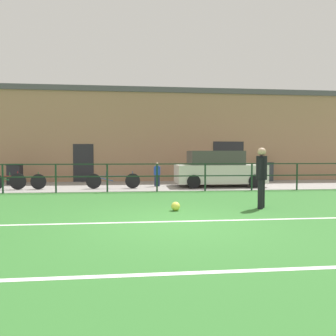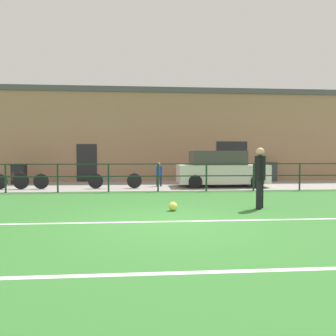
# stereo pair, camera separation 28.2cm
# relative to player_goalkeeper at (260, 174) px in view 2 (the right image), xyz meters

# --- Properties ---
(ground) EXTENTS (60.00, 44.00, 0.04)m
(ground) POSITION_rel_player_goalkeeper_xyz_m (-2.62, -1.67, -0.98)
(ground) COLOR #33702D
(field_line_touchline) EXTENTS (36.00, 0.11, 0.00)m
(field_line_touchline) POSITION_rel_player_goalkeeper_xyz_m (-2.62, -1.51, -0.96)
(field_line_touchline) COLOR white
(field_line_touchline) RESTS_ON ground
(field_line_hash) EXTENTS (36.00, 0.11, 0.00)m
(field_line_hash) POSITION_rel_player_goalkeeper_xyz_m (-2.62, -4.60, -0.96)
(field_line_hash) COLOR white
(field_line_hash) RESTS_ON ground
(pavement_strip) EXTENTS (48.00, 5.00, 0.02)m
(pavement_strip) POSITION_rel_player_goalkeeper_xyz_m (-2.62, 6.83, -0.95)
(pavement_strip) COLOR gray
(pavement_strip) RESTS_ON ground
(perimeter_fence) EXTENTS (36.07, 0.07, 1.15)m
(perimeter_fence) POSITION_rel_player_goalkeeper_xyz_m (-2.62, 4.33, -0.22)
(perimeter_fence) COLOR #193823
(perimeter_fence) RESTS_ON ground
(clubhouse_facade) EXTENTS (28.00, 2.56, 5.31)m
(clubhouse_facade) POSITION_rel_player_goalkeeper_xyz_m (-2.62, 10.53, 1.70)
(clubhouse_facade) COLOR #A37A5B
(clubhouse_facade) RESTS_ON ground
(player_goalkeeper) EXTENTS (0.30, 0.41, 1.70)m
(player_goalkeeper) POSITION_rel_player_goalkeeper_xyz_m (0.00, 0.00, 0.00)
(player_goalkeeper) COLOR black
(player_goalkeeper) RESTS_ON ground
(soccer_ball_match) EXTENTS (0.24, 0.24, 0.24)m
(soccer_ball_match) POSITION_rel_player_goalkeeper_xyz_m (-2.44, -0.15, -0.84)
(soccer_ball_match) COLOR #E5E04C
(soccer_ball_match) RESTS_ON ground
(spectator_child) EXTENTS (0.31, 0.20, 1.12)m
(spectator_child) POSITION_rel_player_goalkeeper_xyz_m (-2.48, 6.32, -0.31)
(spectator_child) COLOR #232D4C
(spectator_child) RESTS_ON pavement_strip
(parked_car_red) EXTENTS (4.12, 1.95, 1.67)m
(parked_car_red) POSITION_rel_player_goalkeeper_xyz_m (0.40, 6.10, -0.16)
(parked_car_red) COLOR silver
(parked_car_red) RESTS_ON pavement_strip
(bicycle_parked_0) EXTENTS (2.35, 0.04, 0.75)m
(bicycle_parked_0) POSITION_rel_player_goalkeeper_xyz_m (-4.47, 5.53, -0.60)
(bicycle_parked_0) COLOR black
(bicycle_parked_0) RESTS_ON pavement_strip
(bicycle_parked_1) EXTENTS (2.39, 0.04, 0.75)m
(bicycle_parked_1) POSITION_rel_player_goalkeeper_xyz_m (-8.52, 5.53, -0.60)
(bicycle_parked_1) COLOR black
(bicycle_parked_1) RESTS_ON pavement_strip
(bicycle_parked_2) EXTENTS (2.31, 0.04, 0.78)m
(bicycle_parked_2) POSITION_rel_player_goalkeeper_xyz_m (-9.30, 5.53, -0.58)
(bicycle_parked_2) COLOR black
(bicycle_parked_2) RESTS_ON pavement_strip
(trash_bin_0) EXTENTS (0.66, 0.56, 1.03)m
(trash_bin_0) POSITION_rel_player_goalkeeper_xyz_m (-9.52, 8.05, -0.42)
(trash_bin_0) COLOR black
(trash_bin_0) RESTS_ON pavement_strip
(trash_bin_1) EXTENTS (0.54, 0.46, 1.06)m
(trash_bin_1) POSITION_rel_player_goalkeeper_xyz_m (3.97, 8.70, -0.41)
(trash_bin_1) COLOR #33383D
(trash_bin_1) RESTS_ON pavement_strip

